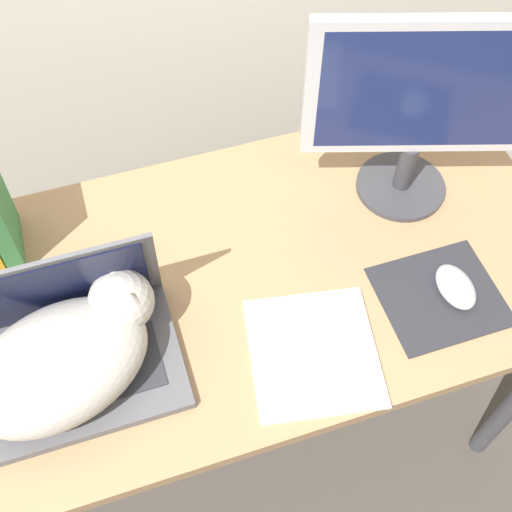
# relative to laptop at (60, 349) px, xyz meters

# --- Properties ---
(desk) EXTENTS (1.47, 0.64, 0.75)m
(desk) POSITION_rel_laptop_xyz_m (0.24, 0.08, -0.13)
(desk) COLOR #93704C
(desk) RESTS_ON ground_plane
(laptop) EXTENTS (0.38, 0.24, 0.25)m
(laptop) POSITION_rel_laptop_xyz_m (0.00, 0.00, 0.00)
(laptop) COLOR #4C4C51
(laptop) RESTS_ON desk
(cat) EXTENTS (0.38, 0.28, 0.16)m
(cat) POSITION_rel_laptop_xyz_m (0.01, -0.04, 0.03)
(cat) COLOR #B2ADA3
(cat) RESTS_ON desk
(external_monitor) EXTENTS (0.41, 0.18, 0.40)m
(external_monitor) POSITION_rel_laptop_xyz_m (0.71, 0.18, 0.18)
(external_monitor) COLOR #333338
(external_monitor) RESTS_ON desk
(mousepad) EXTENTS (0.22, 0.19, 0.00)m
(mousepad) POSITION_rel_laptop_xyz_m (0.67, -0.08, -0.05)
(mousepad) COLOR #232328
(mousepad) RESTS_ON desk
(computer_mouse) EXTENTS (0.06, 0.10, 0.03)m
(computer_mouse) POSITION_rel_laptop_xyz_m (0.70, -0.08, -0.03)
(computer_mouse) COLOR #99999E
(computer_mouse) RESTS_ON mousepad
(notepad) EXTENTS (0.25, 0.27, 0.01)m
(notepad) POSITION_rel_laptop_xyz_m (0.41, -0.12, -0.04)
(notepad) COLOR silver
(notepad) RESTS_ON desk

